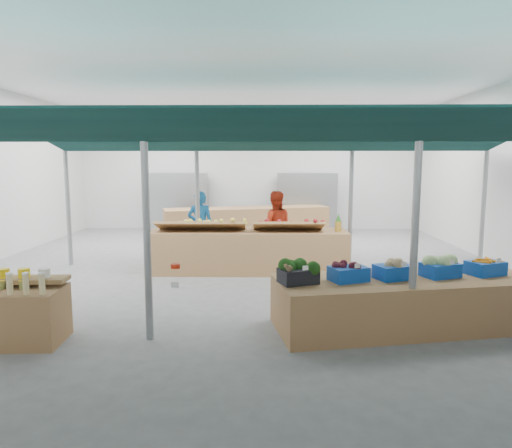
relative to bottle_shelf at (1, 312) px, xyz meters
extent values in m
plane|color=slate|center=(2.93, 4.15, -0.40)|extent=(13.00, 13.00, 0.00)
plane|color=silver|center=(2.93, 4.15, 3.80)|extent=(13.00, 13.00, 0.00)
plane|color=silver|center=(2.93, 10.65, 1.70)|extent=(12.00, 0.00, 12.00)
cylinder|color=gray|center=(-1.07, 4.65, 1.10)|extent=(0.10, 0.10, 3.00)
cylinder|color=gray|center=(1.93, 0.15, 1.10)|extent=(0.10, 0.10, 3.00)
cylinder|color=gray|center=(1.93, 4.65, 1.10)|extent=(0.10, 0.10, 3.00)
cylinder|color=gray|center=(5.43, 0.15, 1.10)|extent=(0.10, 0.10, 3.00)
cylinder|color=gray|center=(5.43, 4.65, 1.10)|extent=(0.10, 0.10, 3.00)
cylinder|color=gray|center=(8.43, 4.65, 1.10)|extent=(0.10, 0.10, 3.00)
cylinder|color=gray|center=(3.68, 0.15, 2.45)|extent=(10.00, 0.06, 0.06)
cylinder|color=gray|center=(3.68, 4.65, 2.45)|extent=(10.00, 0.06, 0.06)
cube|color=#0A2A2A|center=(3.68, -0.50, 2.38)|extent=(9.50, 1.28, 0.30)
cube|color=#0A2A2A|center=(3.68, 0.80, 2.38)|extent=(9.50, 1.28, 0.30)
cube|color=#0A2A2A|center=(3.68, 4.00, 2.38)|extent=(9.50, 1.28, 0.30)
cube|color=#0A2A2A|center=(3.68, 5.30, 2.38)|extent=(9.50, 1.28, 0.30)
cube|color=#B23F33|center=(0.43, 10.15, 0.60)|extent=(2.00, 0.50, 2.00)
cube|color=#B23F33|center=(4.93, 10.15, 0.60)|extent=(2.00, 0.50, 2.00)
cube|color=#997247|center=(-0.01, 0.18, 0.40)|extent=(1.64, 0.40, 0.06)
cube|color=#966441|center=(5.52, 0.68, -0.04)|extent=(3.90, 1.92, 0.73)
cube|color=#966441|center=(3.12, 4.03, 0.05)|extent=(4.26, 1.03, 0.91)
cube|color=#966441|center=(2.91, 8.82, 0.07)|extent=(5.34, 2.50, 0.95)
imported|color=#165792|center=(1.92, 5.13, 0.45)|extent=(0.62, 0.41, 1.70)
imported|color=#B42C16|center=(3.72, 5.13, 0.45)|extent=(0.83, 0.65, 1.70)
cube|color=black|center=(3.94, 0.38, 0.42)|extent=(0.59, 0.51, 0.20)
cube|color=white|center=(4.02, 0.17, 0.58)|extent=(0.08, 0.04, 0.06)
cube|color=#0F43A6|center=(4.65, 0.51, 0.42)|extent=(0.59, 0.51, 0.20)
cube|color=white|center=(4.74, 0.31, 0.58)|extent=(0.08, 0.04, 0.06)
cube|color=#0F43A6|center=(5.32, 0.64, 0.42)|extent=(0.59, 0.51, 0.20)
cube|color=white|center=(5.40, 0.43, 0.58)|extent=(0.08, 0.04, 0.06)
cube|color=#0F43A6|center=(6.03, 0.78, 0.42)|extent=(0.59, 0.51, 0.20)
cube|color=white|center=(6.11, 0.57, 0.58)|extent=(0.08, 0.04, 0.06)
cube|color=#0F43A6|center=(6.74, 0.91, 0.42)|extent=(0.59, 0.51, 0.20)
cube|color=white|center=(6.82, 0.71, 0.58)|extent=(0.08, 0.04, 0.06)
sphere|color=brown|center=(3.81, 0.22, 0.56)|extent=(0.09, 0.09, 0.09)
sphere|color=brown|center=(3.76, 0.20, 0.60)|extent=(0.06, 0.06, 0.06)
cylinder|color=red|center=(2.39, -0.26, 0.70)|extent=(0.12, 0.12, 0.05)
cube|color=white|center=(2.39, -0.32, 0.48)|extent=(0.10, 0.01, 0.07)
cube|color=#997247|center=(2.11, 3.92, 0.63)|extent=(1.91, 0.70, 0.26)
cube|color=#997247|center=(3.98, 3.93, 0.63)|extent=(1.51, 0.70, 0.26)
cylinder|color=#8C6019|center=(5.05, 3.93, 0.62)|extent=(0.14, 0.14, 0.22)
cone|color=#26661E|center=(5.05, 3.93, 0.81)|extent=(0.12, 0.12, 0.18)
camera|label=1|loc=(3.49, -5.73, 1.95)|focal=32.00mm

